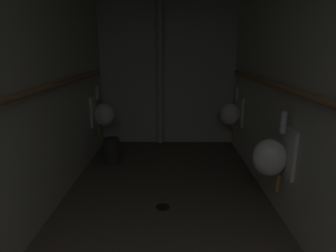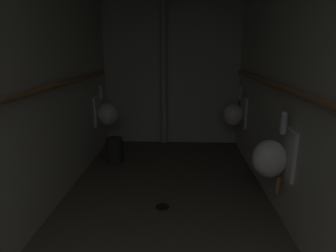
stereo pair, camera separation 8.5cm
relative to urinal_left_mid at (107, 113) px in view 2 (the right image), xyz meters
name	(u,v)px [view 2 (the right image)]	position (x,y,z in m)	size (l,w,h in m)	color
floor	(164,221)	(0.95, -1.70, -0.66)	(2.32, 4.66, 0.08)	brown
wall_left	(31,88)	(-0.18, -1.70, 0.60)	(0.06, 4.66, 2.44)	beige
wall_right	(301,89)	(2.08, -1.70, 0.60)	(0.06, 4.66, 2.44)	beige
wall_back	(172,70)	(0.95, 0.60, 0.60)	(2.32, 0.06, 2.44)	beige
urinal_left_mid	(107,113)	(0.00, 0.00, 0.00)	(0.32, 0.30, 0.76)	white
urinal_right_mid	(272,157)	(1.90, -1.70, 0.00)	(0.32, 0.30, 0.76)	white
urinal_right_far	(235,114)	(1.90, 0.05, 0.00)	(0.32, 0.30, 0.76)	white
supply_pipe_left	(41,89)	(-0.09, -1.72, 0.59)	(0.06, 3.90, 0.06)	#9E7042
supply_pipe_right	(288,90)	(1.99, -1.67, 0.59)	(0.06, 3.91, 0.06)	#9E7042
standpipe_back_wall	(164,70)	(0.83, 0.49, 0.60)	(0.11, 0.11, 2.39)	#B2B2B2
floor_drain	(163,207)	(0.93, -1.51, -0.62)	(0.14, 0.14, 0.01)	black
waste_bin	(115,150)	(0.18, -0.35, -0.45)	(0.23, 0.23, 0.35)	#2D2D2D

